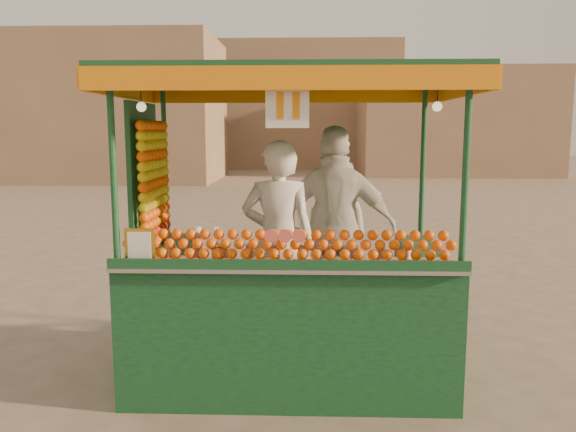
{
  "coord_description": "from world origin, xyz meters",
  "views": [
    {
      "loc": [
        -0.13,
        -4.83,
        2.13
      ],
      "look_at": [
        -0.29,
        0.08,
        1.4
      ],
      "focal_mm": 35.69,
      "sensor_mm": 36.0,
      "label": 1
    }
  ],
  "objects_px": {
    "juice_cart": "(282,283)",
    "vendor_middle": "(332,242)",
    "vendor_left": "(278,240)",
    "vendor_right": "(336,230)"
  },
  "relations": [
    {
      "from": "juice_cart",
      "to": "vendor_middle",
      "type": "bearing_deg",
      "value": 54.27
    },
    {
      "from": "vendor_left",
      "to": "vendor_right",
      "type": "bearing_deg",
      "value": -159.96
    },
    {
      "from": "juice_cart",
      "to": "vendor_middle",
      "type": "height_order",
      "value": "juice_cart"
    },
    {
      "from": "vendor_middle",
      "to": "vendor_right",
      "type": "xyz_separation_m",
      "value": [
        0.03,
        -0.21,
        0.15
      ]
    },
    {
      "from": "vendor_left",
      "to": "vendor_right",
      "type": "xyz_separation_m",
      "value": [
        0.52,
        0.21,
        0.06
      ]
    },
    {
      "from": "vendor_left",
      "to": "vendor_right",
      "type": "height_order",
      "value": "vendor_right"
    },
    {
      "from": "vendor_left",
      "to": "vendor_middle",
      "type": "xyz_separation_m",
      "value": [
        0.49,
        0.41,
        -0.09
      ]
    },
    {
      "from": "vendor_middle",
      "to": "vendor_right",
      "type": "distance_m",
      "value": 0.26
    },
    {
      "from": "vendor_middle",
      "to": "vendor_right",
      "type": "relative_size",
      "value": 0.84
    },
    {
      "from": "juice_cart",
      "to": "vendor_middle",
      "type": "distance_m",
      "value": 0.81
    }
  ]
}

